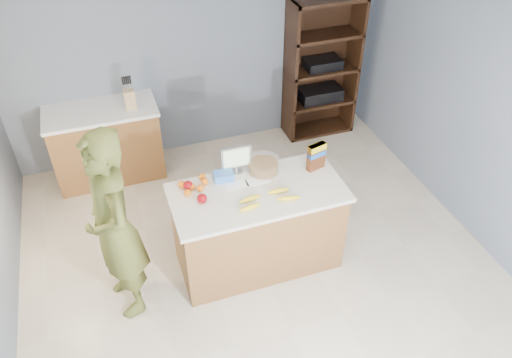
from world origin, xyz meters
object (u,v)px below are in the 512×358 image
object	(u,v)px
counter_peninsula	(258,230)
cereal_box	(316,155)
person	(114,228)
tv	(236,158)
shelving_unit	(320,70)

from	to	relation	value
counter_peninsula	cereal_box	distance (m)	0.90
person	cereal_box	size ratio (longest dim) A/B	6.83
counter_peninsula	tv	distance (m)	0.73
tv	shelving_unit	bearing A→B (deg)	46.28
cereal_box	counter_peninsula	bearing A→B (deg)	-167.03
counter_peninsula	shelving_unit	xyz separation A→B (m)	(1.55, 2.05, 0.45)
shelving_unit	cereal_box	size ratio (longest dim) A/B	6.76
tv	counter_peninsula	bearing A→B (deg)	-73.65
shelving_unit	tv	distance (m)	2.39
shelving_unit	person	world-z (taller)	person
shelving_unit	person	xyz separation A→B (m)	(-2.81, -2.12, 0.04)
shelving_unit	person	size ratio (longest dim) A/B	0.99
person	tv	distance (m)	1.24
person	cereal_box	xyz separation A→B (m)	(1.88, 0.22, 0.15)
cereal_box	person	bearing A→B (deg)	-173.42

